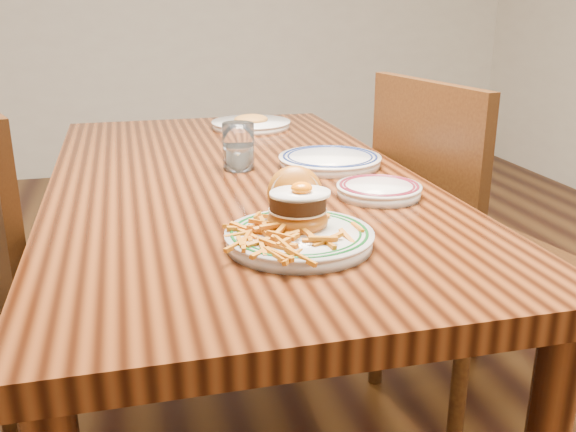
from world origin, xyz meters
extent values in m
cube|color=black|center=(0.00, 0.00, 0.72)|extent=(0.85, 1.60, 0.05)
cylinder|color=black|center=(-0.36, 0.74, 0.35)|extent=(0.07, 0.07, 0.70)
cylinder|color=black|center=(0.36, 0.74, 0.35)|extent=(0.07, 0.07, 0.70)
cylinder|color=#3F250D|center=(-0.60, 0.09, 0.22)|extent=(0.04, 0.04, 0.44)
cube|color=#3F250D|center=(0.68, 0.02, 0.46)|extent=(0.52, 0.52, 0.04)
cube|color=#3F250D|center=(0.48, -0.02, 0.72)|extent=(0.11, 0.45, 0.48)
cylinder|color=#3F250D|center=(0.84, 0.24, 0.22)|extent=(0.04, 0.04, 0.44)
cylinder|color=#3F250D|center=(0.46, 0.17, 0.22)|extent=(0.04, 0.04, 0.44)
cylinder|color=#3F250D|center=(0.91, -0.13, 0.22)|extent=(0.04, 0.04, 0.44)
cylinder|color=#3F250D|center=(0.53, -0.20, 0.22)|extent=(0.04, 0.04, 0.44)
cylinder|color=silver|center=(0.03, -0.48, 0.76)|extent=(0.25, 0.25, 0.02)
cylinder|color=silver|center=(0.03, -0.48, 0.77)|extent=(0.25, 0.25, 0.01)
torus|color=#0D4917|center=(0.03, -0.48, 0.77)|extent=(0.24, 0.24, 0.01)
torus|color=#0D4917|center=(0.03, -0.48, 0.77)|extent=(0.21, 0.21, 0.00)
ellipsoid|color=#8E4312|center=(0.03, -0.45, 0.79)|extent=(0.11, 0.11, 0.05)
cylinder|color=#DBB689|center=(0.03, -0.45, 0.80)|extent=(0.10, 0.10, 0.00)
cylinder|color=black|center=(0.03, -0.45, 0.82)|extent=(0.10, 0.10, 0.02)
ellipsoid|color=white|center=(0.04, -0.45, 0.83)|extent=(0.11, 0.09, 0.01)
ellipsoid|color=orange|center=(0.04, -0.45, 0.84)|extent=(0.04, 0.04, 0.02)
ellipsoid|color=#8E4312|center=(0.04, -0.39, 0.82)|extent=(0.11, 0.10, 0.11)
cylinder|color=#DBB689|center=(0.04, -0.40, 0.81)|extent=(0.10, 0.05, 0.09)
cylinder|color=silver|center=(0.27, -0.24, 0.76)|extent=(0.18, 0.18, 0.02)
cylinder|color=silver|center=(0.27, -0.24, 0.77)|extent=(0.18, 0.18, 0.01)
torus|color=#5A1421|center=(0.27, -0.24, 0.77)|extent=(0.17, 0.17, 0.01)
torus|color=#5A1421|center=(0.27, -0.24, 0.77)|extent=(0.15, 0.15, 0.01)
cube|color=silver|center=(0.29, -0.23, 0.77)|extent=(0.06, 0.11, 0.00)
cylinder|color=silver|center=(0.25, 0.04, 0.76)|extent=(0.25, 0.25, 0.02)
cylinder|color=silver|center=(0.25, 0.04, 0.77)|extent=(0.26, 0.26, 0.01)
torus|color=#0E1946|center=(0.25, 0.04, 0.77)|extent=(0.24, 0.24, 0.01)
torus|color=#0E1946|center=(0.25, 0.04, 0.77)|extent=(0.22, 0.22, 0.01)
cylinder|color=white|center=(0.02, 0.06, 0.81)|extent=(0.08, 0.08, 0.12)
cylinder|color=silver|center=(0.02, 0.06, 0.78)|extent=(0.07, 0.07, 0.06)
cylinder|color=silver|center=(0.15, 0.57, 0.76)|extent=(0.25, 0.25, 0.02)
cylinder|color=silver|center=(0.15, 0.57, 0.77)|extent=(0.25, 0.25, 0.01)
ellipsoid|color=#BF8336|center=(0.15, 0.57, 0.78)|extent=(0.11, 0.09, 0.03)
camera|label=1|loc=(-0.24, -1.46, 1.15)|focal=40.00mm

